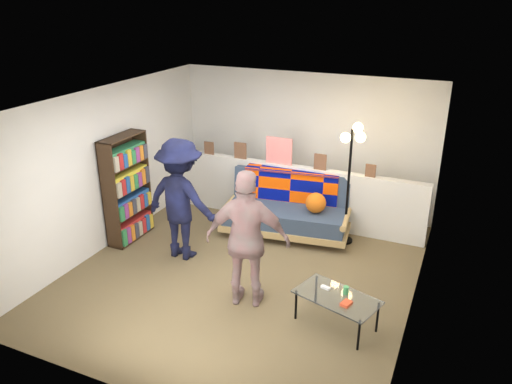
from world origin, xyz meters
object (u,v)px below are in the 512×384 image
Objects in this scene: floor_lamp at (352,160)px; person_right at (248,240)px; futon_sofa at (288,209)px; bookshelf at (127,192)px; person_left at (181,200)px; coffee_table at (337,298)px.

person_right is (-0.71, -2.12, -0.45)m from floor_lamp.
bookshelf is (-2.21, -1.18, 0.38)m from futon_sofa.
person_left reaches higher than futon_sofa.
floor_lamp is 2.56m from person_left.
person_right reaches higher than bookshelf.
bookshelf is at bearing -32.23° from person_right.
coffee_table is 2.38m from floor_lamp.
floor_lamp is (0.94, 0.09, 0.93)m from futon_sofa.
coffee_table is 0.59× the size of person_left.
bookshelf is 1.08m from person_left.
person_right is at bearing 179.21° from coffee_table.
person_right is (2.43, -0.85, 0.10)m from bookshelf.
floor_lamp reaches higher than person_left.
coffee_table is at bearing 168.12° from person_left.
bookshelf is 3.44m from floor_lamp.
person_left is (1.06, -0.15, 0.11)m from bookshelf.
person_right is at bearing -83.66° from futon_sofa.
floor_lamp is at bearing 5.40° from futon_sofa.
floor_lamp is at bearing -141.72° from person_left.
coffee_table is 0.60× the size of person_right.
person_left is at bearing 163.94° from coffee_table.
person_left reaches higher than coffee_table.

